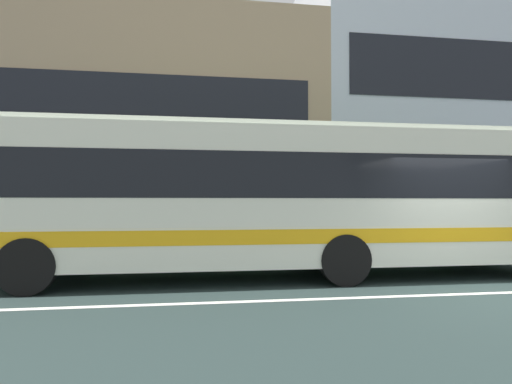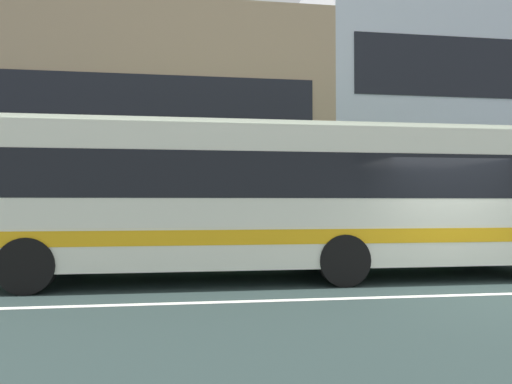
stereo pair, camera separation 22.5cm
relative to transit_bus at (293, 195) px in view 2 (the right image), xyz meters
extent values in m
plane|color=#233230|center=(2.96, -2.23, -1.77)|extent=(160.00, 160.00, 0.00)
cube|color=silver|center=(2.96, -2.23, -1.77)|extent=(60.00, 0.16, 0.01)
cube|color=#2D6520|center=(1.37, 3.52, -1.27)|extent=(14.06, 1.10, 1.00)
cube|color=tan|center=(-8.45, 12.05, 2.83)|extent=(23.24, 10.45, 9.20)
cube|color=black|center=(-8.45, 6.81, 3.56)|extent=(21.38, 0.04, 1.84)
cube|color=silver|center=(12.34, 12.05, 4.27)|extent=(18.35, 10.45, 12.09)
cube|color=silver|center=(0.00, 0.00, -0.05)|extent=(12.04, 2.52, 2.75)
cube|color=black|center=(0.00, 0.00, 0.36)|extent=(11.32, 2.54, 0.88)
cube|color=#ECAA15|center=(0.00, 0.00, -0.81)|extent=(11.80, 2.54, 0.28)
cube|color=silver|center=(0.00, 0.00, 1.38)|extent=(11.56, 2.12, 0.12)
cylinder|color=black|center=(-5.02, -1.14, -1.27)|extent=(1.00, 0.28, 1.00)
cylinder|color=black|center=(-5.02, 1.16, -1.27)|extent=(1.00, 0.28, 1.00)
cylinder|color=black|center=(0.75, -1.15, -1.27)|extent=(1.00, 0.28, 1.00)
cylinder|color=black|center=(0.75, 1.15, -1.27)|extent=(1.00, 0.28, 1.00)
cylinder|color=black|center=(5.02, 1.14, -1.27)|extent=(1.00, 0.28, 1.00)
camera|label=1|loc=(-2.25, -9.35, -0.17)|focal=30.94mm
camera|label=2|loc=(-2.03, -9.38, -0.17)|focal=30.94mm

